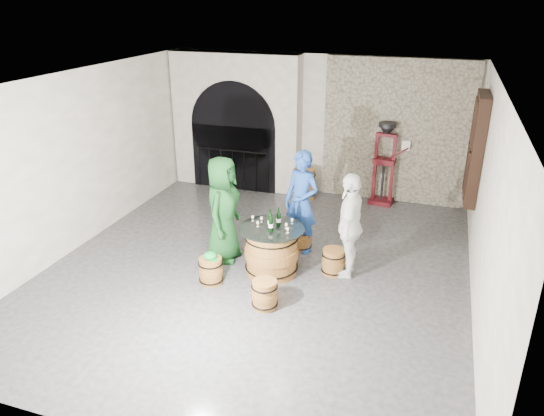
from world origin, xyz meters
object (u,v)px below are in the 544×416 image
(barrel_table, at_px, (272,251))
(person_blue, at_px, (301,202))
(barrel_stool_far, at_px, (301,238))
(person_green, at_px, (223,209))
(person_white, at_px, (350,225))
(wine_bottle_left, at_px, (270,220))
(barrel_stool_near_right, at_px, (265,294))
(wine_bottle_center, at_px, (271,224))
(barrel_stool_left, at_px, (222,246))
(wine_bottle_right, at_px, (278,218))
(barrel_stool_right, at_px, (333,262))
(corking_press, at_px, (385,158))
(side_barrel, at_px, (304,184))
(barrel_stool_near_left, at_px, (211,271))

(barrel_table, relative_size, person_blue, 0.58)
(barrel_stool_far, xyz_separation_m, person_green, (-1.22, -0.79, 0.73))
(person_white, relative_size, wine_bottle_left, 5.57)
(barrel_stool_near_right, bearing_deg, person_blue, 89.88)
(barrel_stool_far, xyz_separation_m, wine_bottle_center, (-0.21, -1.14, 0.75))
(barrel_stool_left, relative_size, wine_bottle_left, 1.39)
(barrel_stool_far, bearing_deg, barrel_table, -103.40)
(barrel_stool_near_right, bearing_deg, person_white, 54.55)
(wine_bottle_right, bearing_deg, barrel_stool_near_right, -82.52)
(barrel_stool_right, bearing_deg, barrel_stool_far, 136.86)
(person_blue, relative_size, wine_bottle_right, 5.86)
(barrel_stool_far, height_order, person_blue, person_blue)
(barrel_stool_left, distance_m, wine_bottle_left, 1.27)
(barrel_table, bearing_deg, person_green, 166.59)
(corking_press, bearing_deg, barrel_stool_far, -105.37)
(person_white, xyz_separation_m, corking_press, (0.13, 3.40, 0.18))
(barrel_stool_far, relative_size, person_white, 0.25)
(wine_bottle_left, distance_m, corking_press, 4.03)
(wine_bottle_center, height_order, side_barrel, wine_bottle_center)
(barrel_stool_right, distance_m, person_blue, 1.26)
(barrel_stool_left, relative_size, barrel_stool_near_left, 1.00)
(barrel_stool_near_left, height_order, person_blue, person_blue)
(barrel_stool_left, distance_m, person_green, 0.73)
(barrel_stool_right, distance_m, barrel_stool_near_right, 1.54)
(barrel_stool_left, xyz_separation_m, wine_bottle_right, (1.10, -0.12, 0.75))
(person_white, height_order, wine_bottle_center, person_white)
(barrel_table, xyz_separation_m, person_white, (1.23, 0.38, 0.48))
(barrel_stool_near_right, distance_m, wine_bottle_center, 1.19)
(person_green, height_order, wine_bottle_right, person_green)
(barrel_stool_near_right, relative_size, barrel_stool_near_left, 1.00)
(barrel_stool_near_right, xyz_separation_m, person_white, (1.00, 1.40, 0.68))
(barrel_table, distance_m, corking_press, 4.07)
(barrel_stool_far, height_order, wine_bottle_right, wine_bottle_right)
(barrel_table, xyz_separation_m, wine_bottle_center, (0.03, -0.12, 0.56))
(barrel_stool_far, bearing_deg, wine_bottle_left, -104.81)
(barrel_table, xyz_separation_m, barrel_stool_right, (1.00, 0.31, -0.20))
(barrel_stool_near_right, height_order, side_barrel, side_barrel)
(wine_bottle_left, bearing_deg, barrel_stool_left, 166.37)
(wine_bottle_center, bearing_deg, barrel_table, 103.37)
(person_green, xyz_separation_m, wine_bottle_left, (0.95, -0.23, 0.02))
(side_barrel, bearing_deg, corking_press, 7.79)
(barrel_table, relative_size, person_white, 0.61)
(barrel_stool_near_right, xyz_separation_m, wine_bottle_right, (-0.15, 1.14, 0.75))
(wine_bottle_left, bearing_deg, wine_bottle_right, 47.10)
(barrel_stool_near_left, relative_size, wine_bottle_left, 1.39)
(side_barrel, bearing_deg, person_green, -100.05)
(barrel_stool_near_right, bearing_deg, barrel_stool_near_left, 159.74)
(barrel_stool_far, xyz_separation_m, person_white, (0.99, -0.64, 0.68))
(barrel_table, height_order, barrel_stool_right, barrel_table)
(person_blue, height_order, wine_bottle_left, person_blue)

